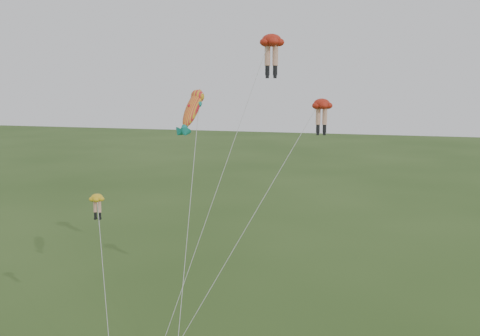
# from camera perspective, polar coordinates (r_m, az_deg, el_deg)

# --- Properties ---
(legs_kite_red_high) EXTENTS (5.89, 9.08, 19.23)m
(legs_kite_red_high) POSITION_cam_1_polar(r_m,az_deg,el_deg) (35.39, 3.26, 12.79)
(legs_kite_red_high) COLOR #B22212
(legs_kite_red_high) RESTS_ON ground
(legs_kite_red_mid) EXTENTS (8.45, 7.68, 15.18)m
(legs_kite_red_mid) POSITION_cam_1_polar(r_m,az_deg,el_deg) (32.14, 8.35, 5.90)
(legs_kite_red_mid) COLOR #B22212
(legs_kite_red_mid) RESTS_ON ground
(legs_kite_yellow) EXTENTS (4.25, 5.83, 9.56)m
(legs_kite_yellow) POSITION_cam_1_polar(r_m,az_deg,el_deg) (32.81, -14.94, -4.18)
(legs_kite_yellow) COLOR yellow
(legs_kite_yellow) RESTS_ON ground
(fish_kite) EXTENTS (2.31, 8.72, 15.95)m
(fish_kite) POSITION_cam_1_polar(r_m,az_deg,el_deg) (33.40, -5.09, 6.22)
(fish_kite) COLOR gold
(fish_kite) RESTS_ON ground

